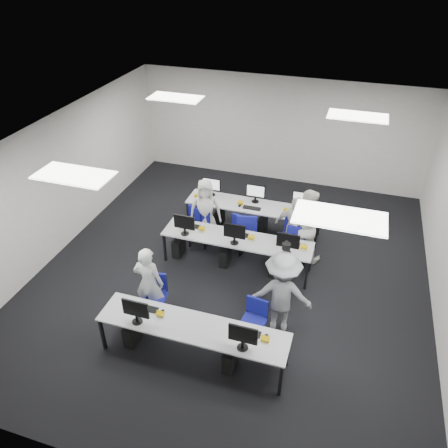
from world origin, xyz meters
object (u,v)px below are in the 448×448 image
(chair_0, at_px, (155,305))
(student_3, at_px, (294,228))
(chair_3, at_px, (237,240))
(chair_6, at_px, (247,236))
(desk_mid, at_px, (237,240))
(student_1, at_px, (305,225))
(chair_1, at_px, (253,329))
(chair_4, at_px, (288,246))
(chair_7, at_px, (296,246))
(chair_2, at_px, (200,234))
(photographer, at_px, (282,294))
(chair_5, at_px, (200,224))
(student_0, at_px, (149,283))
(student_2, at_px, (206,210))
(desk_front, at_px, (192,328))

(chair_0, distance_m, student_3, 3.42)
(chair_3, xyz_separation_m, chair_6, (0.18, 0.18, 0.04))
(desk_mid, distance_m, chair_6, 0.84)
(student_1, bearing_deg, chair_1, 84.34)
(desk_mid, height_order, chair_4, chair_4)
(chair_7, distance_m, student_3, 0.47)
(chair_2, bearing_deg, chair_1, -53.20)
(desk_mid, height_order, photographer, photographer)
(chair_5, bearing_deg, student_3, 11.97)
(chair_1, relative_size, chair_7, 0.92)
(chair_2, xyz_separation_m, chair_5, (-0.14, 0.38, 0.00))
(chair_3, height_order, student_0, student_0)
(chair_5, xyz_separation_m, student_2, (0.19, -0.10, 0.50))
(chair_0, height_order, chair_1, chair_0)
(chair_2, relative_size, chair_7, 0.88)
(desk_mid, bearing_deg, student_0, -120.71)
(chair_2, bearing_deg, chair_4, 2.35)
(chair_1, distance_m, chair_6, 2.82)
(chair_0, distance_m, chair_6, 2.88)
(chair_6, height_order, photographer, photographer)
(chair_4, relative_size, student_3, 0.62)
(chair_0, distance_m, chair_3, 2.64)
(chair_1, distance_m, photographer, 0.81)
(chair_4, relative_size, student_0, 0.61)
(desk_front, relative_size, chair_4, 3.42)
(desk_mid, distance_m, chair_1, 2.17)
(desk_mid, relative_size, student_3, 2.11)
(student_3, bearing_deg, student_1, 19.02)
(chair_0, bearing_deg, chair_7, 40.71)
(chair_4, height_order, chair_5, chair_4)
(chair_7, relative_size, student_1, 0.54)
(chair_3, bearing_deg, chair_6, 54.18)
(chair_0, distance_m, student_2, 2.81)
(student_1, xyz_separation_m, photographer, (-0.06, -2.27, -0.01))
(chair_2, bearing_deg, chair_0, -90.23)
(student_0, bearing_deg, chair_5, -90.56)
(chair_1, bearing_deg, chair_2, 134.83)
(student_1, bearing_deg, desk_front, 72.39)
(desk_front, xyz_separation_m, student_1, (1.32, 3.34, 0.17))
(chair_6, distance_m, student_1, 1.41)
(desk_mid, xyz_separation_m, chair_6, (0.02, 0.75, -0.38))
(student_0, relative_size, student_2, 1.02)
(chair_4, distance_m, chair_5, 2.21)
(chair_5, bearing_deg, student_1, 13.11)
(desk_front, relative_size, chair_5, 3.89)
(desk_front, distance_m, desk_mid, 2.60)
(desk_mid, height_order, chair_1, chair_1)
(chair_2, height_order, student_1, student_1)
(photographer, bearing_deg, chair_2, -49.53)
(chair_1, relative_size, student_2, 0.56)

